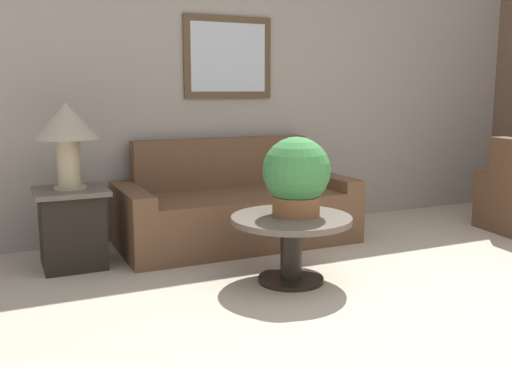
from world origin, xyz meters
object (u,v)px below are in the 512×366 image
object	(u,v)px
side_table	(72,227)
table_lamp	(67,128)
coffee_table	(291,234)
potted_plant_on_table	(296,175)
couch_main	(236,210)

from	to	relation	value
side_table	table_lamp	bearing A→B (deg)	135.00
coffee_table	side_table	world-z (taller)	side_table
table_lamp	potted_plant_on_table	xyz separation A→B (m)	(1.34, -0.95, -0.30)
coffee_table	potted_plant_on_table	xyz separation A→B (m)	(0.05, 0.02, 0.40)
couch_main	side_table	world-z (taller)	couch_main
potted_plant_on_table	side_table	bearing A→B (deg)	144.75
couch_main	side_table	bearing A→B (deg)	-174.90
couch_main	side_table	size ratio (longest dim) A/B	3.37
couch_main	coffee_table	world-z (taller)	couch_main
table_lamp	potted_plant_on_table	size ratio (longest dim) A/B	1.17
side_table	potted_plant_on_table	size ratio (longest dim) A/B	1.10
potted_plant_on_table	coffee_table	bearing A→B (deg)	-154.88
potted_plant_on_table	table_lamp	bearing A→B (deg)	144.75
coffee_table	table_lamp	distance (m)	1.76
couch_main	table_lamp	size ratio (longest dim) A/B	3.16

